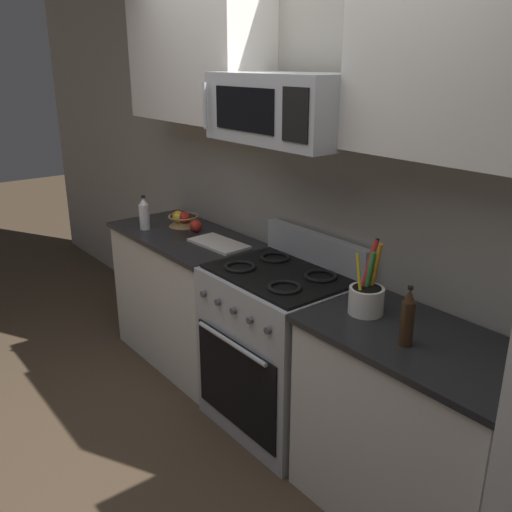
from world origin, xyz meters
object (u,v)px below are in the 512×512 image
(apple_loose, at_px, (196,226))
(bottle_vinegar, at_px, (144,214))
(range_oven, at_px, (279,349))
(bottle_soy, at_px, (407,318))
(cutting_board, at_px, (219,244))
(utensil_crock, at_px, (366,297))
(fruit_basket, at_px, (183,219))
(microwave, at_px, (286,108))

(apple_loose, height_order, bottle_vinegar, bottle_vinegar)
(range_oven, xyz_separation_m, bottle_soy, (0.89, -0.10, 0.55))
(range_oven, relative_size, bottle_soy, 4.33)
(range_oven, relative_size, bottle_vinegar, 4.75)
(cutting_board, height_order, bottle_soy, bottle_soy)
(bottle_vinegar, bearing_deg, utensil_crock, 5.10)
(fruit_basket, distance_m, bottle_vinegar, 0.26)
(microwave, relative_size, apple_loose, 9.88)
(apple_loose, xyz_separation_m, cutting_board, (0.32, -0.04, -0.03))
(microwave, relative_size, bottle_vinegar, 3.49)
(bottle_soy, bearing_deg, utensil_crock, 160.94)
(microwave, relative_size, utensil_crock, 2.34)
(microwave, xyz_separation_m, apple_loose, (-0.95, 0.06, -0.81))
(fruit_basket, xyz_separation_m, bottle_soy, (2.00, -0.18, 0.07))
(range_oven, bearing_deg, apple_loose, 175.10)
(microwave, distance_m, utensil_crock, 0.98)
(apple_loose, distance_m, bottle_vinegar, 0.36)
(microwave, bearing_deg, bottle_soy, -7.94)
(range_oven, relative_size, fruit_basket, 5.21)
(fruit_basket, relative_size, apple_loose, 2.58)
(utensil_crock, bearing_deg, apple_loose, 177.15)
(utensil_crock, distance_m, bottle_vinegar, 1.80)
(microwave, distance_m, fruit_basket, 1.38)
(fruit_basket, xyz_separation_m, cutting_board, (0.49, -0.04, -0.04))
(apple_loose, bearing_deg, range_oven, -4.90)
(fruit_basket, xyz_separation_m, apple_loose, (0.17, -0.00, -0.01))
(cutting_board, xyz_separation_m, bottle_vinegar, (-0.58, -0.20, 0.10))
(range_oven, height_order, bottle_soy, bottle_soy)
(range_oven, height_order, utensil_crock, utensil_crock)
(cutting_board, relative_size, bottle_soy, 1.54)
(bottle_vinegar, distance_m, bottle_soy, 2.09)
(range_oven, height_order, apple_loose, range_oven)
(microwave, distance_m, bottle_vinegar, 1.43)
(apple_loose, bearing_deg, utensil_crock, -2.85)
(apple_loose, bearing_deg, microwave, -3.38)
(cutting_board, bearing_deg, bottle_vinegar, -161.47)
(utensil_crock, bearing_deg, range_oven, -179.54)
(fruit_basket, height_order, apple_loose, fruit_basket)
(utensil_crock, height_order, bottle_vinegar, utensil_crock)
(range_oven, xyz_separation_m, bottle_vinegar, (-1.21, -0.16, 0.54))
(fruit_basket, bearing_deg, apple_loose, -0.50)
(utensil_crock, relative_size, apple_loose, 4.21)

